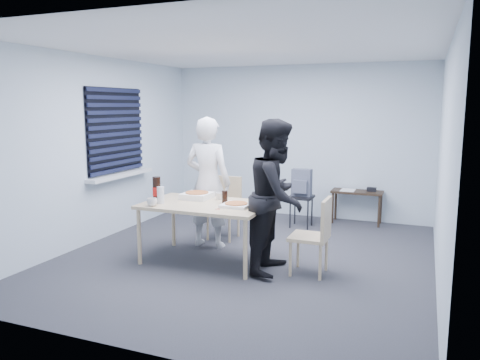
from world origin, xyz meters
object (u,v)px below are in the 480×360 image
at_px(person_black, 277,196).
at_px(stool, 301,203).
at_px(dining_table, 205,208).
at_px(backpack, 302,183).
at_px(soda_bottle, 157,190).
at_px(chair_right, 317,231).
at_px(mug_b, 219,196).
at_px(side_table, 357,196).
at_px(person_white, 208,183).
at_px(mug_a, 152,202).
at_px(chair_far, 226,203).

relative_size(person_black, stool, 3.51).
xyz_separation_m(dining_table, backpack, (0.69, 2.04, 0.04)).
bearing_deg(soda_bottle, stool, 60.27).
bearing_deg(soda_bottle, chair_right, 5.91).
xyz_separation_m(person_black, mug_b, (-0.85, 0.28, -0.11)).
height_order(stool, soda_bottle, soda_bottle).
bearing_deg(side_table, person_white, -130.28).
relative_size(stool, mug_a, 4.10).
bearing_deg(mug_b, person_black, -18.08).
bearing_deg(chair_far, person_white, -94.32).
distance_m(person_white, person_black, 1.29).
height_order(person_black, mug_a, person_black).
height_order(backpack, soda_bottle, soda_bottle).
xyz_separation_m(chair_far, side_table, (1.68, 1.52, -0.05)).
height_order(dining_table, mug_a, mug_a).
bearing_deg(side_table, backpack, -144.28).
distance_m(chair_right, side_table, 2.57).
bearing_deg(mug_a, backpack, 63.36).
height_order(chair_right, mug_a, chair_right).
bearing_deg(person_black, chair_far, 45.83).
xyz_separation_m(dining_table, chair_right, (1.38, 0.03, -0.16)).
distance_m(mug_a, mug_b, 0.87).
xyz_separation_m(side_table, mug_a, (-2.00, -2.98, 0.32)).
bearing_deg(person_white, stool, -122.24).
bearing_deg(mug_a, dining_table, 35.85).
bearing_deg(mug_a, soda_bottle, 105.97).
xyz_separation_m(chair_right, stool, (-0.69, 2.02, -0.12)).
bearing_deg(chair_far, person_black, -44.17).
distance_m(side_table, backpack, 1.00).
xyz_separation_m(chair_far, stool, (0.89, 0.97, -0.12)).
bearing_deg(chair_right, mug_b, 169.44).
bearing_deg(stool, side_table, 35.09).
distance_m(person_black, backpack, 2.06).
relative_size(person_black, mug_b, 17.70).
bearing_deg(stool, soda_bottle, -119.73).
relative_size(person_white, stool, 3.51).
relative_size(dining_table, stool, 2.97).
xyz_separation_m(chair_right, person_white, (-1.62, 0.55, 0.37)).
xyz_separation_m(person_white, stool, (0.93, 1.47, -0.49)).
bearing_deg(dining_table, person_white, 112.18).
relative_size(chair_far, side_table, 1.09).
bearing_deg(mug_a, mug_b, 48.34).
relative_size(dining_table, side_table, 1.84).
bearing_deg(person_black, mug_b, 71.92).
height_order(chair_right, mug_b, chair_right).
height_order(mug_b, soda_bottle, soda_bottle).
relative_size(mug_a, soda_bottle, 0.38).
distance_m(dining_table, side_table, 3.00).
bearing_deg(person_black, person_white, 63.30).
distance_m(backpack, mug_a, 2.70).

